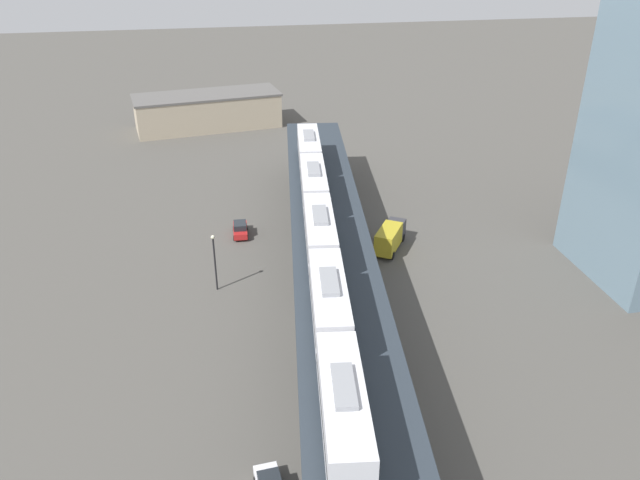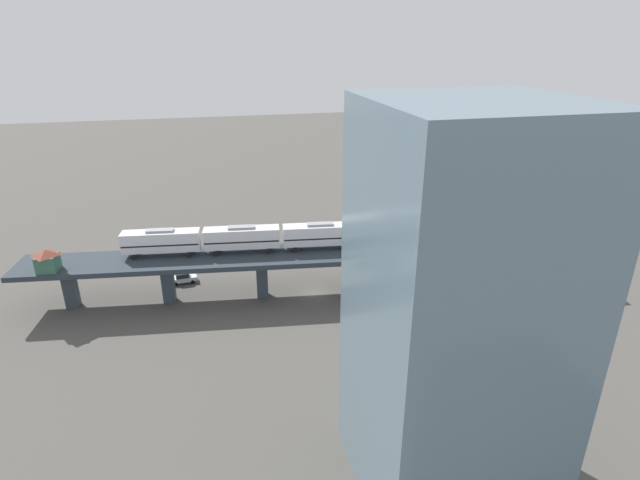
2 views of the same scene
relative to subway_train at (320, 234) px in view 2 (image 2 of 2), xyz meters
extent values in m
plane|color=#4C4944|center=(1.25, -1.34, -10.08)|extent=(400.00, 400.00, 0.00)
cube|color=#283039|center=(1.25, -1.34, -2.94)|extent=(19.55, 92.34, 0.80)
cube|color=#333D47|center=(-3.45, -39.55, -6.71)|extent=(2.01, 2.01, 6.74)
cube|color=#333D47|center=(-1.62, -24.66, -6.71)|extent=(2.01, 2.01, 6.74)
cube|color=#333D47|center=(0.21, -9.77, -6.71)|extent=(2.01, 2.01, 6.74)
cube|color=#333D47|center=(2.04, 5.11, -6.71)|extent=(2.01, 2.01, 6.74)
cube|color=#333D47|center=(3.87, 20.00, -6.71)|extent=(2.01, 2.01, 6.74)
cube|color=#333D47|center=(5.70, 34.89, -6.71)|extent=(2.01, 2.01, 6.74)
cube|color=silver|center=(-3.07, -25.01, 0.00)|extent=(4.24, 12.25, 3.10)
cube|color=black|center=(-3.07, -25.01, -0.30)|extent=(4.25, 12.02, 0.24)
cube|color=gray|center=(-3.07, -25.01, 1.73)|extent=(1.90, 4.34, 0.36)
cylinder|color=black|center=(-4.76, -29.04, -2.12)|extent=(0.32, 0.86, 0.84)
cylinder|color=black|center=(-2.40, -29.33, -2.12)|extent=(0.32, 0.86, 0.84)
cylinder|color=black|center=(-3.74, -20.70, -2.12)|extent=(0.32, 0.86, 0.84)
cylinder|color=black|center=(-1.38, -20.99, -2.12)|extent=(0.32, 0.86, 0.84)
cube|color=silver|center=(-1.54, -12.51, 0.00)|extent=(4.24, 12.25, 3.10)
cube|color=black|center=(-1.54, -12.51, -0.30)|extent=(4.25, 12.02, 0.24)
cube|color=gray|center=(-1.54, -12.51, 1.73)|extent=(1.90, 4.34, 0.36)
cylinder|color=black|center=(-3.23, -16.53, -2.12)|extent=(0.32, 0.86, 0.84)
cylinder|color=black|center=(-0.87, -16.82, -2.12)|extent=(0.32, 0.86, 0.84)
cylinder|color=black|center=(-2.21, -8.19, -2.12)|extent=(0.32, 0.86, 0.84)
cylinder|color=black|center=(0.16, -8.48, -2.12)|extent=(0.32, 0.86, 0.84)
cube|color=silver|center=(0.00, 0.00, 0.00)|extent=(4.24, 12.25, 3.10)
cube|color=black|center=(0.00, 0.00, -0.30)|extent=(4.25, 12.02, 0.24)
cube|color=gray|center=(0.00, 0.00, 1.73)|extent=(1.90, 4.34, 0.36)
cylinder|color=black|center=(-1.69, -4.02, -2.12)|extent=(0.32, 0.86, 0.84)
cylinder|color=black|center=(0.67, -4.31, -2.12)|extent=(0.32, 0.86, 0.84)
cylinder|color=black|center=(-0.67, 4.31, -2.12)|extent=(0.32, 0.86, 0.84)
cylinder|color=black|center=(1.69, 4.02, -2.12)|extent=(0.32, 0.86, 0.84)
cube|color=silver|center=(1.54, 12.51, 0.00)|extent=(4.24, 12.25, 3.10)
cube|color=black|center=(1.54, 12.51, -0.30)|extent=(4.25, 12.02, 0.24)
cube|color=gray|center=(1.54, 12.51, 1.73)|extent=(1.90, 4.34, 0.36)
cylinder|color=black|center=(-0.16, 8.48, -2.12)|extent=(0.32, 0.86, 0.84)
cylinder|color=black|center=(2.21, 8.19, -2.12)|extent=(0.32, 0.86, 0.84)
cylinder|color=black|center=(0.87, 16.82, -2.12)|extent=(0.32, 0.86, 0.84)
cylinder|color=black|center=(3.23, 16.53, -2.12)|extent=(0.32, 0.86, 0.84)
cube|color=silver|center=(3.07, 25.01, 0.00)|extent=(4.24, 12.25, 3.10)
cube|color=black|center=(3.07, 25.01, -0.30)|extent=(4.25, 12.02, 0.24)
cube|color=gray|center=(3.07, 25.01, 1.73)|extent=(1.90, 4.34, 0.36)
cylinder|color=black|center=(1.38, 20.99, -2.12)|extent=(0.32, 0.86, 0.84)
cylinder|color=black|center=(3.74, 20.70, -2.12)|extent=(0.32, 0.86, 0.84)
cylinder|color=black|center=(2.40, 29.33, -2.12)|extent=(0.32, 0.86, 0.84)
cylinder|color=black|center=(4.76, 29.04, -2.12)|extent=(0.32, 0.86, 0.84)
cube|color=#33604C|center=(-1.23, -41.22, -1.29)|extent=(3.12, 3.12, 2.50)
pyramid|color=brown|center=(-1.23, -41.22, 0.41)|extent=(3.59, 3.59, 0.90)
cube|color=#AD1E1E|center=(-7.07, 20.44, -9.35)|extent=(2.01, 4.48, 0.80)
cube|color=#1E2328|center=(-7.08, 20.29, -8.57)|extent=(1.74, 2.28, 0.76)
cylinder|color=black|center=(-7.99, 19.05, -9.75)|extent=(0.27, 0.67, 0.66)
cylinder|color=black|center=(-6.28, 18.97, -9.75)|extent=(0.27, 0.67, 0.66)
cylinder|color=black|center=(-7.86, 21.91, -9.75)|extent=(0.27, 0.67, 0.66)
cylinder|color=black|center=(-6.15, 21.83, -9.75)|extent=(0.27, 0.67, 0.66)
cube|color=silver|center=(-7.84, -22.57, -9.35)|extent=(2.16, 4.54, 0.80)
cube|color=#1E2328|center=(-7.82, -22.72, -8.57)|extent=(1.82, 2.33, 0.76)
cylinder|color=black|center=(-8.57, -24.07, -9.75)|extent=(0.29, 0.68, 0.66)
cylinder|color=black|center=(-6.86, -23.93, -9.75)|extent=(0.29, 0.68, 0.66)
cylinder|color=black|center=(-8.81, -21.22, -9.75)|extent=(0.29, 0.68, 0.66)
cylinder|color=black|center=(-7.10, -21.08, -9.75)|extent=(0.29, 0.68, 0.66)
cube|color=#333338|center=(12.93, 15.39, -8.43)|extent=(2.93, 2.86, 2.30)
cube|color=gold|center=(11.03, 12.33, -8.23)|extent=(4.70, 5.63, 2.70)
cylinder|color=black|center=(13.77, 14.86, -9.58)|extent=(0.83, 1.03, 1.00)
cylinder|color=black|center=(12.09, 15.91, -9.58)|extent=(0.83, 1.03, 1.00)
cylinder|color=black|center=(11.08, 10.46, -9.58)|extent=(0.83, 1.03, 1.00)
cylinder|color=black|center=(9.32, 11.56, -9.58)|extent=(0.83, 1.03, 1.00)
cylinder|color=black|center=(-10.64, 7.18, -6.83)|extent=(0.20, 0.20, 6.50)
sphere|color=beige|center=(-10.64, 7.18, -3.36)|extent=(0.44, 0.44, 0.44)
cube|color=tan|center=(-10.02, 69.84, -6.88)|extent=(29.19, 14.10, 6.40)
cube|color=#595654|center=(-10.02, 69.84, -3.48)|extent=(29.77, 14.38, 0.40)
cube|color=slate|center=(40.66, 2.25, 7.92)|extent=(16.00, 16.00, 36.00)
camera|label=1|loc=(-10.04, -54.61, 27.85)|focal=35.00mm
camera|label=2|loc=(73.21, -17.48, 30.13)|focal=28.00mm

